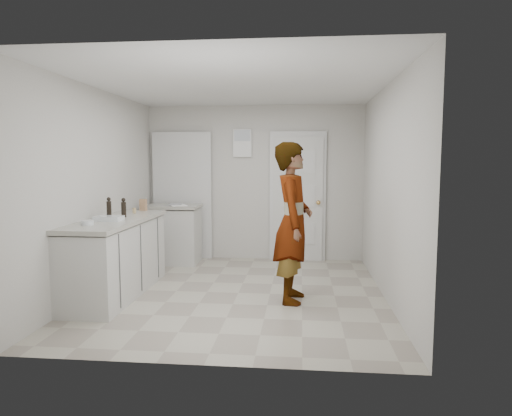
# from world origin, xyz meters

# --- Properties ---
(ground) EXTENTS (4.00, 4.00, 0.00)m
(ground) POSITION_xyz_m (0.00, 0.00, 0.00)
(ground) COLOR gray
(ground) RESTS_ON ground
(room_shell) EXTENTS (4.00, 4.00, 4.00)m
(room_shell) POSITION_xyz_m (-0.17, 1.95, 1.02)
(room_shell) COLOR beige
(room_shell) RESTS_ON ground
(main_counter) EXTENTS (0.64, 1.96, 0.93)m
(main_counter) POSITION_xyz_m (-1.45, -0.20, 0.43)
(main_counter) COLOR silver
(main_counter) RESTS_ON ground
(side_counter) EXTENTS (0.84, 0.61, 0.93)m
(side_counter) POSITION_xyz_m (-1.25, 1.55, 0.43)
(side_counter) COLOR silver
(side_counter) RESTS_ON ground
(person) EXTENTS (0.47, 0.69, 1.82)m
(person) POSITION_xyz_m (0.66, -0.23, 0.91)
(person) COLOR silver
(person) RESTS_ON ground
(cake_mix_box) EXTENTS (0.11, 0.06, 0.16)m
(cake_mix_box) POSITION_xyz_m (-1.42, 0.70, 1.01)
(cake_mix_box) COLOR #9C6F4E
(cake_mix_box) RESTS_ON main_counter
(spice_jar) EXTENTS (0.05, 0.05, 0.07)m
(spice_jar) POSITION_xyz_m (-1.43, 0.37, 0.96)
(spice_jar) COLOR tan
(spice_jar) RESTS_ON main_counter
(oil_cruet_a) EXTENTS (0.06, 0.06, 0.24)m
(oil_cruet_a) POSITION_xyz_m (-1.41, -0.05, 1.04)
(oil_cruet_a) COLOR black
(oil_cruet_a) RESTS_ON main_counter
(oil_cruet_b) EXTENTS (0.06, 0.06, 0.26)m
(oil_cruet_b) POSITION_xyz_m (-1.53, -0.18, 1.05)
(oil_cruet_b) COLOR black
(oil_cruet_b) RESTS_ON main_counter
(baking_dish) EXTENTS (0.30, 0.22, 0.05)m
(baking_dish) POSITION_xyz_m (-1.46, -0.38, 0.95)
(baking_dish) COLOR silver
(baking_dish) RESTS_ON main_counter
(egg_bowl) EXTENTS (0.13, 0.13, 0.05)m
(egg_bowl) POSITION_xyz_m (-1.54, -0.74, 0.95)
(egg_bowl) COLOR silver
(egg_bowl) RESTS_ON main_counter
(papers) EXTENTS (0.33, 0.36, 0.01)m
(papers) POSITION_xyz_m (-1.13, 1.46, 0.93)
(papers) COLOR white
(papers) RESTS_ON side_counter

